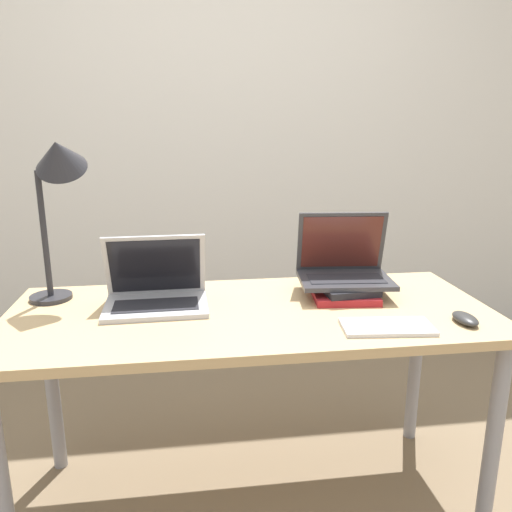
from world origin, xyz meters
TOP-DOWN VIEW (x-y plane):
  - wall_back at (0.00, 1.78)m, footprint 8.00×0.05m
  - desk at (0.00, 0.33)m, footprint 1.56×0.66m
  - laptop_left at (-0.30, 0.41)m, footprint 0.34×0.25m
  - book_stack at (0.34, 0.44)m, footprint 0.24×0.29m
  - laptop_on_books at (0.35, 0.46)m, footprint 0.34×0.26m
  - wireless_keyboard at (0.38, 0.12)m, footprint 0.27×0.15m
  - mouse at (0.63, 0.14)m, footprint 0.06×0.11m
  - desk_lamp at (-0.60, 0.49)m, footprint 0.23×0.20m

SIDE VIEW (x-z plane):
  - desk at x=0.00m, z-range 0.28..0.99m
  - wireless_keyboard at x=0.38m, z-range 0.72..0.73m
  - mouse at x=0.63m, z-range 0.72..0.74m
  - book_stack at x=0.34m, z-range 0.71..0.76m
  - laptop_left at x=-0.30m, z-range 0.65..0.88m
  - laptop_on_books at x=0.35m, z-range 0.69..0.93m
  - desk_lamp at x=-0.60m, z-range 0.86..1.43m
  - wall_back at x=0.00m, z-range 0.00..2.70m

